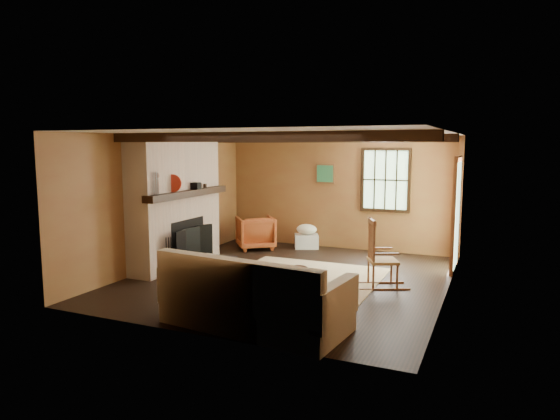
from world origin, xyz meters
The scene contains 10 objects.
ground centered at (0.00, 0.00, 0.00)m, with size 5.50×5.50×0.00m, color black.
room_envelope centered at (0.22, 0.26, 1.63)m, with size 5.02×5.52×2.44m.
fireplace centered at (-2.23, 0.00, 1.10)m, with size 1.02×2.30×2.40m.
rug centered at (0.20, -0.20, 0.00)m, with size 2.50×3.00×0.01m, color tan.
rocking_chair centered at (1.50, 0.11, 0.46)m, with size 0.88×0.70×1.09m.
sofa centered at (0.48, -2.27, 0.33)m, with size 2.39×1.27×0.92m.
firewood_pile centered at (-1.94, 2.60, 0.12)m, with size 0.69×0.12×0.25m.
laundry_basket centered at (-0.60, 2.42, 0.15)m, with size 0.50×0.38×0.30m, color white.
basket_pillow centered at (-0.60, 2.42, 0.41)m, with size 0.44×0.36×0.22m, color silver.
armchair centered at (-1.59, 1.92, 0.35)m, with size 0.75×0.77×0.70m, color #BF6026.
Camera 1 is at (3.13, -7.51, 2.22)m, focal length 32.00 mm.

